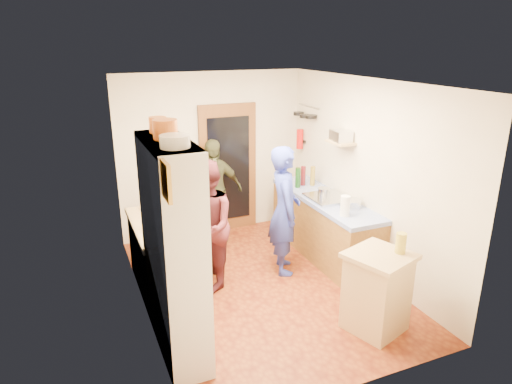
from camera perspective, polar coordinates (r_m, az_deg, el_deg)
floor at (r=6.08m, az=0.83°, el=-11.69°), size 3.00×4.00×0.02m
ceiling at (r=5.27m, az=0.96°, el=13.72°), size 3.00×4.00×0.02m
wall_back at (r=7.35m, az=-5.47°, el=4.67°), size 3.00×0.02×2.60m
wall_front at (r=3.93m, az=12.94°, el=-8.50°), size 3.00×0.02×2.60m
wall_left at (r=5.15m, az=-14.67°, el=-1.99°), size 0.02×4.00×2.60m
wall_right at (r=6.28m, az=13.61°, el=1.79°), size 0.02×4.00×2.60m
door_frame at (r=7.46m, az=-3.48°, el=2.93°), size 0.95×0.06×2.10m
door_glass at (r=7.42m, az=-3.39°, el=2.86°), size 0.70×0.02×1.70m
hutch_body at (r=4.53m, az=-10.24°, el=-7.31°), size 0.40×1.20×2.20m
hutch_top_shelf at (r=4.18m, az=-11.08°, el=6.13°), size 0.40×1.14×0.04m
plate_stack at (r=3.86m, az=-10.11°, el=6.26°), size 0.25×0.25×0.11m
orange_pot_a at (r=4.20m, az=-11.29°, el=7.69°), size 0.22×0.22×0.18m
orange_pot_b at (r=4.52m, az=-12.17°, el=8.21°), size 0.17×0.17×0.15m
left_counter_base at (r=5.95m, az=-11.70°, el=-8.09°), size 0.60×1.40×0.85m
left_counter_top at (r=5.77m, az=-11.99°, el=-4.09°), size 0.64×1.44×0.05m
toaster at (r=5.29m, az=-10.48°, el=-4.80°), size 0.25×0.19×0.17m
kettle at (r=5.57m, az=-12.23°, el=-3.72°), size 0.19×0.19×0.17m
orange_bowl at (r=5.92m, az=-11.63°, el=-2.72°), size 0.26×0.26×0.09m
chopping_board at (r=6.33m, az=-12.97°, el=-1.72°), size 0.34×0.28×0.02m
right_counter_base at (r=6.80m, az=8.45°, el=-4.47°), size 0.60×2.20×0.84m
right_counter_top at (r=6.63m, az=8.63°, el=-0.89°), size 0.62×2.22×0.06m
hob at (r=6.54m, az=9.07°, el=-0.72°), size 0.55×0.58×0.04m
pot_on_hob at (r=6.53m, az=8.50°, el=-0.00°), size 0.18×0.18×0.12m
bottle_a at (r=6.97m, az=5.25°, el=1.80°), size 0.10×0.10×0.31m
bottle_b at (r=7.09m, az=5.91°, el=2.03°), size 0.08×0.08×0.30m
bottle_c at (r=7.10m, az=7.09°, el=2.01°), size 0.09×0.09×0.30m
paper_towel at (r=5.93m, az=11.08°, el=-1.72°), size 0.16×0.16×0.27m
mixing_bowl at (r=6.28m, az=11.76°, el=-1.41°), size 0.30×0.30×0.11m
island_base at (r=5.24m, az=14.83°, el=-12.20°), size 0.70×0.70×0.86m
island_top at (r=5.03m, az=15.26°, el=-7.73°), size 0.79×0.79×0.05m
cutting_board at (r=5.01m, az=14.47°, el=-7.64°), size 0.42×0.38×0.02m
oil_jar at (r=5.06m, az=17.65°, el=-6.10°), size 0.14×0.14×0.22m
pan_rail at (r=7.35m, az=6.64°, el=10.58°), size 0.02×0.65×0.02m
pan_hang_a at (r=7.19m, az=6.87°, el=9.34°), size 0.18×0.18×0.05m
pan_hang_b at (r=7.36m, az=6.09°, el=9.43°), size 0.16×0.16×0.05m
pan_hang_c at (r=7.53m, az=5.35°, el=9.74°), size 0.17×0.17×0.05m
wall_shelf at (r=6.46m, az=10.52°, el=6.14°), size 0.26×0.42×0.03m
radio at (r=6.44m, az=10.56°, el=6.92°), size 0.25×0.32×0.15m
ext_bracket at (r=7.61m, az=5.89°, el=6.28°), size 0.06×0.10×0.04m
fire_extinguisher at (r=7.57m, az=5.50°, el=6.62°), size 0.11×0.11×0.32m
picture_frame at (r=3.47m, az=-11.18°, el=1.34°), size 0.03×0.25×0.30m
person_hob at (r=6.10m, az=3.93°, el=-2.39°), size 0.59×0.74×1.76m
person_left at (r=5.78m, az=-6.03°, el=-4.09°), size 0.72×0.88×1.68m
person_back at (r=7.08m, az=-5.38°, el=0.09°), size 0.97×0.41×1.64m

